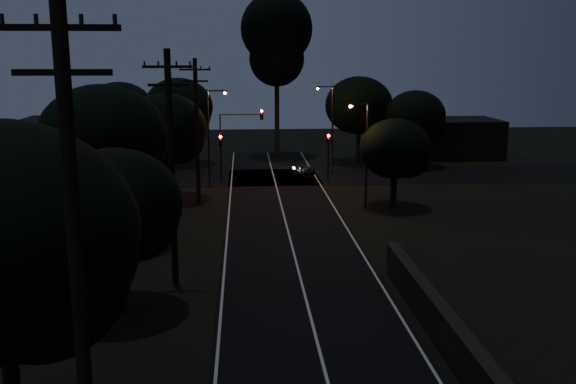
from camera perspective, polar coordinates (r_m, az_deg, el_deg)
road_surface at (r=46.69m, az=-0.62°, el=-1.16°), size 60.00×70.00×0.03m
utility_pole_near at (r=13.44m, az=-18.16°, el=-7.96°), size 2.20×0.30×12.00m
utility_pole_mid at (r=29.85m, az=-10.33°, el=2.30°), size 2.20×0.30×11.00m
utility_pole_far at (r=46.65m, az=-8.11°, el=5.54°), size 2.20×0.30×10.50m
tree_left_a at (r=17.84m, az=-23.73°, el=-4.47°), size 7.26×7.26×9.18m
tree_left_b at (r=27.33m, az=-14.70°, el=-1.36°), size 5.51×5.51×7.00m
tree_left_c at (r=37.18m, az=-15.75°, el=4.25°), size 7.26×7.26×9.17m
tree_left_d at (r=48.76m, az=-10.63°, el=5.34°), size 6.27×6.27×7.96m
tree_far_nw at (r=64.60m, az=-9.49°, el=7.33°), size 6.74×6.74×8.54m
tree_far_w at (r=61.35m, az=-14.52°, el=6.75°), size 6.52×6.52×8.32m
tree_far_ne at (r=65.41m, az=6.55°, el=7.52°), size 6.83×6.83×8.64m
tree_far_e at (r=63.70m, az=11.44°, el=6.52°), size 5.83×5.83×7.40m
tree_right_a at (r=45.94m, az=9.72°, el=3.68°), size 5.01×5.01×6.37m
tall_pine at (r=69.36m, az=-1.01°, el=13.49°), size 7.57×7.57×17.20m
building_left at (r=68.99m, az=-18.59°, el=4.38°), size 10.00×8.00×4.40m
building_right at (r=71.51m, az=14.55°, el=4.71°), size 9.00×7.00×4.00m
signal_left at (r=54.83m, az=-6.00°, el=3.77°), size 0.28×0.35×4.10m
signal_right at (r=55.28m, az=3.60°, el=3.88°), size 0.28×0.35×4.10m
signal_mast at (r=54.61m, az=-4.26°, el=5.36°), size 3.70×0.35×6.25m
streetlight_a at (r=52.66m, az=-6.88°, el=5.38°), size 1.66×0.26×8.00m
streetlight_b at (r=59.10m, az=3.79°, el=6.16°), size 1.66×0.26×8.00m
streetlight_c at (r=45.51m, az=6.82°, el=3.97°), size 1.46×0.26×7.50m
car at (r=57.21m, az=1.44°, el=1.88°), size 1.77×3.50×1.14m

